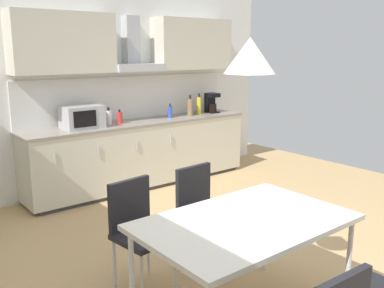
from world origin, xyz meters
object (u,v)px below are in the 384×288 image
object	(u,v)px
coffee_maker	(211,103)
bottle_blue	(170,112)
chair_far_left	(138,224)
dining_table	(245,226)
bottle_white	(109,117)
bottle_yellow	(199,105)
chair_far_right	(201,206)
pendant_lamp	(250,56)
bottle_red	(120,118)
microwave	(82,117)
bottle_brown	(190,107)

from	to	relation	value
coffee_maker	bottle_blue	xyz separation A→B (m)	(-0.81, -0.04, -0.06)
bottle_blue	chair_far_left	xyz separation A→B (m)	(-1.92, -2.22, -0.46)
bottle_blue	dining_table	distance (m)	3.45
bottle_white	coffee_maker	bearing A→B (deg)	-0.72
coffee_maker	bottle_yellow	world-z (taller)	bottle_yellow
bottle_blue	coffee_maker	bearing A→B (deg)	2.56
bottle_blue	chair_far_right	world-z (taller)	bottle_blue
pendant_lamp	bottle_yellow	bearing A→B (deg)	55.22
dining_table	bottle_red	bearing A→B (deg)	75.71
bottle_red	dining_table	size ratio (longest dim) A/B	0.13
microwave	dining_table	world-z (taller)	microwave
bottle_brown	bottle_white	bearing A→B (deg)	176.20
bottle_white	chair_far_left	bearing A→B (deg)	-113.12
microwave	chair_far_right	size ratio (longest dim) A/B	0.55
bottle_red	dining_table	world-z (taller)	bottle_red
chair_far_left	dining_table	bearing A→B (deg)	-68.48
chair_far_left	coffee_maker	bearing A→B (deg)	39.67
microwave	pendant_lamp	distance (m)	3.17
bottle_yellow	dining_table	xyz separation A→B (m)	(-2.13, -3.07, -0.33)
bottle_red	coffee_maker	bearing A→B (deg)	0.66
microwave	bottle_white	bearing A→B (deg)	7.08
bottle_blue	bottle_red	distance (m)	0.80
bottle_white	chair_far_right	size ratio (longest dim) A/B	0.25
bottle_white	chair_far_left	size ratio (longest dim) A/B	0.25
bottle_white	microwave	bearing A→B (deg)	-172.92
microwave	bottle_blue	bearing A→B (deg)	-0.42
bottle_brown	chair_far_left	world-z (taller)	bottle_brown
bottle_white	bottle_red	bearing A→B (deg)	-16.38
bottle_red	chair_far_left	world-z (taller)	bottle_red
bottle_brown	chair_far_right	xyz separation A→B (m)	(-1.62, -2.19, -0.50)
bottle_blue	pendant_lamp	distance (m)	3.54
microwave	bottle_red	world-z (taller)	microwave
microwave	chair_far_left	size ratio (longest dim) A/B	0.55
bottle_white	pendant_lamp	distance (m)	3.28
chair_far_left	bottle_brown	bearing A→B (deg)	44.19
bottle_white	chair_far_right	world-z (taller)	bottle_white
bottle_white	chair_far_left	world-z (taller)	bottle_white
bottle_brown	chair_far_right	distance (m)	2.77
bottle_blue	dining_table	bearing A→B (deg)	-117.44
bottle_yellow	bottle_blue	bearing A→B (deg)	-178.89
dining_table	chair_far_right	distance (m)	0.91
bottle_brown	pendant_lamp	distance (m)	3.68
coffee_maker	bottle_yellow	bearing A→B (deg)	-174.48
coffee_maker	bottle_red	xyz separation A→B (m)	(-1.61, -0.02, -0.07)
microwave	chair_far_right	xyz separation A→B (m)	(0.06, -2.23, -0.52)
chair_far_right	chair_far_left	xyz separation A→B (m)	(-0.64, -0.00, 0.00)
chair_far_left	microwave	bearing A→B (deg)	75.32
bottle_brown	bottle_white	size ratio (longest dim) A/B	1.38
bottle_brown	dining_table	xyz separation A→B (m)	(-1.93, -3.03, -0.33)
chair_far_left	bottle_yellow	bearing A→B (deg)	42.25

